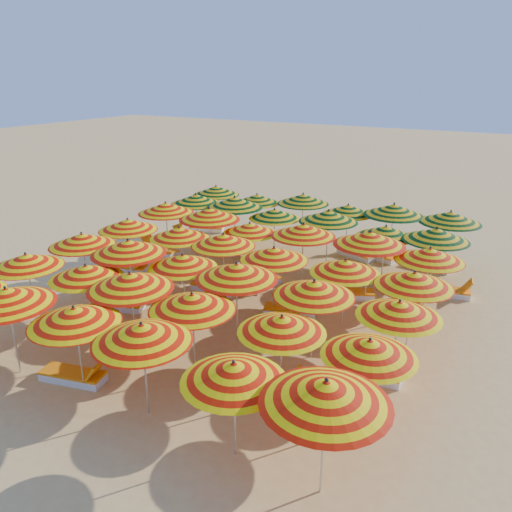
# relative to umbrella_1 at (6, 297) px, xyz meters

# --- Properties ---
(ground) EXTENTS (120.00, 120.00, 0.00)m
(ground) POSITION_rel_umbrella_1_xyz_m (3.22, 6.60, -2.20)
(ground) COLOR #DDB162
(ground) RESTS_ON ground
(umbrella_1) EXTENTS (2.68, 2.68, 2.50)m
(umbrella_1) POSITION_rel_umbrella_1_xyz_m (0.00, 0.00, 0.00)
(umbrella_1) COLOR silver
(umbrella_1) RESTS_ON ground
(umbrella_2) EXTENTS (2.84, 2.84, 2.35)m
(umbrella_2) POSITION_rel_umbrella_1_xyz_m (2.10, 0.28, -0.14)
(umbrella_2) COLOR silver
(umbrella_2) RESTS_ON ground
(umbrella_3) EXTENTS (2.88, 2.88, 2.40)m
(umbrella_3) POSITION_rel_umbrella_1_xyz_m (4.12, 0.37, -0.09)
(umbrella_3) COLOR silver
(umbrella_3) RESTS_ON ground
(umbrella_4) EXTENTS (2.51, 2.51, 2.27)m
(umbrella_4) POSITION_rel_umbrella_1_xyz_m (6.60, 0.22, -0.21)
(umbrella_4) COLOR silver
(umbrella_4) RESTS_ON ground
(umbrella_5) EXTENTS (2.96, 2.96, 2.54)m
(umbrella_5) POSITION_rel_umbrella_1_xyz_m (8.54, 0.16, 0.03)
(umbrella_5) COLOR silver
(umbrella_5) RESTS_ON ground
(umbrella_6) EXTENTS (2.53, 2.53, 2.34)m
(umbrella_6) POSITION_rel_umbrella_1_xyz_m (-2.14, 2.18, -0.15)
(umbrella_6) COLOR silver
(umbrella_6) RESTS_ON ground
(umbrella_7) EXTENTS (2.70, 2.70, 2.29)m
(umbrella_7) POSITION_rel_umbrella_1_xyz_m (0.10, 2.48, -0.19)
(umbrella_7) COLOR silver
(umbrella_7) RESTS_ON ground
(umbrella_8) EXTENTS (2.87, 2.87, 2.50)m
(umbrella_8) POSITION_rel_umbrella_1_xyz_m (2.02, 2.28, 0.00)
(umbrella_8) COLOR silver
(umbrella_8) RESTS_ON ground
(umbrella_9) EXTENTS (2.77, 2.77, 2.38)m
(umbrella_9) POSITION_rel_umbrella_1_xyz_m (4.12, 2.24, -0.11)
(umbrella_9) COLOR silver
(umbrella_9) RESTS_ON ground
(umbrella_10) EXTENTS (2.81, 2.81, 2.25)m
(umbrella_10) POSITION_rel_umbrella_1_xyz_m (6.52, 2.48, -0.23)
(umbrella_10) COLOR silver
(umbrella_10) RESTS_ON ground
(umbrella_11) EXTENTS (2.37, 2.37, 2.22)m
(umbrella_11) POSITION_rel_umbrella_1_xyz_m (8.63, 2.46, -0.25)
(umbrella_11) COLOR silver
(umbrella_11) RESTS_ON ground
(umbrella_12) EXTENTS (2.94, 2.94, 2.41)m
(umbrella_12) POSITION_rel_umbrella_1_xyz_m (-2.08, 4.34, -0.09)
(umbrella_12) COLOR silver
(umbrella_12) RESTS_ON ground
(umbrella_13) EXTENTS (2.87, 2.87, 2.56)m
(umbrella_13) POSITION_rel_umbrella_1_xyz_m (0.12, 4.26, 0.05)
(umbrella_13) COLOR silver
(umbrella_13) RESTS_ON ground
(umbrella_14) EXTENTS (2.56, 2.56, 2.29)m
(umbrella_14) POSITION_rel_umbrella_1_xyz_m (2.02, 4.60, -0.19)
(umbrella_14) COLOR silver
(umbrella_14) RESTS_ON ground
(umbrella_15) EXTENTS (2.95, 2.95, 2.52)m
(umbrella_15) POSITION_rel_umbrella_1_xyz_m (4.19, 4.26, 0.02)
(umbrella_15) COLOR silver
(umbrella_15) RESTS_ON ground
(umbrella_16) EXTENTS (2.42, 2.42, 2.37)m
(umbrella_16) POSITION_rel_umbrella_1_xyz_m (6.46, 4.52, -0.12)
(umbrella_16) COLOR silver
(umbrella_16) RESTS_ON ground
(umbrella_17) EXTENTS (2.48, 2.48, 2.26)m
(umbrella_17) POSITION_rel_umbrella_1_xyz_m (8.72, 4.60, -0.21)
(umbrella_17) COLOR silver
(umbrella_17) RESTS_ON ground
(umbrella_18) EXTENTS (2.91, 2.91, 2.37)m
(umbrella_18) POSITION_rel_umbrella_1_xyz_m (-2.05, 6.55, -0.12)
(umbrella_18) COLOR silver
(umbrella_18) RESTS_ON ground
(umbrella_19) EXTENTS (2.83, 2.83, 2.32)m
(umbrella_19) POSITION_rel_umbrella_1_xyz_m (0.19, 6.79, -0.16)
(umbrella_19) COLOR silver
(umbrella_19) RESTS_ON ground
(umbrella_20) EXTENTS (2.29, 2.29, 2.38)m
(umbrella_20) POSITION_rel_umbrella_1_xyz_m (2.12, 6.75, -0.11)
(umbrella_20) COLOR silver
(umbrella_20) RESTS_ON ground
(umbrella_21) EXTENTS (2.65, 2.65, 2.35)m
(umbrella_21) POSITION_rel_umbrella_1_xyz_m (4.26, 6.43, -0.13)
(umbrella_21) COLOR silver
(umbrella_21) RESTS_ON ground
(umbrella_22) EXTENTS (2.70, 2.70, 2.27)m
(umbrella_22) POSITION_rel_umbrella_1_xyz_m (6.56, 6.69, -0.21)
(umbrella_22) COLOR silver
(umbrella_22) RESTS_ON ground
(umbrella_23) EXTENTS (2.47, 2.47, 2.36)m
(umbrella_23) POSITION_rel_umbrella_1_xyz_m (8.64, 6.50, -0.13)
(umbrella_23) COLOR silver
(umbrella_23) RESTS_ON ground
(umbrella_24) EXTENTS (2.36, 2.36, 2.47)m
(umbrella_24) POSITION_rel_umbrella_1_xyz_m (-2.17, 8.95, -0.03)
(umbrella_24) COLOR silver
(umbrella_24) RESTS_ON ground
(umbrella_25) EXTENTS (2.48, 2.48, 2.57)m
(umbrella_25) POSITION_rel_umbrella_1_xyz_m (0.14, 8.81, 0.06)
(umbrella_25) COLOR silver
(umbrella_25) RESTS_ON ground
(umbrella_26) EXTENTS (2.49, 2.49, 2.23)m
(umbrella_26) POSITION_rel_umbrella_1_xyz_m (2.00, 8.78, -0.24)
(umbrella_26) COLOR silver
(umbrella_26) RESTS_ON ground
(umbrella_27) EXTENTS (2.84, 2.84, 2.49)m
(umbrella_27) POSITION_rel_umbrella_1_xyz_m (4.18, 8.87, -0.01)
(umbrella_27) COLOR silver
(umbrella_27) RESTS_ON ground
(umbrella_28) EXTENTS (3.00, 3.00, 2.59)m
(umbrella_28) POSITION_rel_umbrella_1_xyz_m (6.62, 8.84, 0.08)
(umbrella_28) COLOR silver
(umbrella_28) RESTS_ON ground
(umbrella_29) EXTENTS (2.71, 2.71, 2.35)m
(umbrella_29) POSITION_rel_umbrella_1_xyz_m (8.60, 8.82, -0.14)
(umbrella_29) COLOR silver
(umbrella_29) RESTS_ON ground
(umbrella_30) EXTENTS (2.77, 2.77, 2.43)m
(umbrella_30) POSITION_rel_umbrella_1_xyz_m (-2.06, 10.95, -0.07)
(umbrella_30) COLOR silver
(umbrella_30) RESTS_ON ground
(umbrella_31) EXTENTS (3.00, 3.00, 2.59)m
(umbrella_31) POSITION_rel_umbrella_1_xyz_m (0.05, 10.84, 0.07)
(umbrella_31) COLOR silver
(umbrella_31) RESTS_ON ground
(umbrella_32) EXTENTS (2.48, 2.48, 2.27)m
(umbrella_32) POSITION_rel_umbrella_1_xyz_m (1.95, 10.92, -0.20)
(umbrella_32) COLOR silver
(umbrella_32) RESTS_ON ground
(umbrella_33) EXTENTS (2.67, 2.67, 2.49)m
(umbrella_33) POSITION_rel_umbrella_1_xyz_m (4.28, 11.04, -0.01)
(umbrella_33) COLOR silver
(umbrella_33) RESTS_ON ground
(umbrella_34) EXTENTS (2.54, 2.54, 2.28)m
(umbrella_34) POSITION_rel_umbrella_1_xyz_m (6.64, 10.78, -0.20)
(umbrella_34) COLOR silver
(umbrella_34) RESTS_ON ground
(umbrella_35) EXTENTS (2.54, 2.54, 2.47)m
(umbrella_35) POSITION_rel_umbrella_1_xyz_m (8.43, 10.73, -0.03)
(umbrella_35) COLOR silver
(umbrella_35) RESTS_ON ground
(umbrella_36) EXTENTS (2.88, 2.88, 2.40)m
(umbrella_36) POSITION_rel_umbrella_1_xyz_m (-2.31, 12.95, -0.09)
(umbrella_36) COLOR silver
(umbrella_36) RESTS_ON ground
(umbrella_37) EXTENTS (2.22, 2.22, 2.28)m
(umbrella_37) POSITION_rel_umbrella_1_xyz_m (0.04, 12.85, -0.20)
(umbrella_37) COLOR silver
(umbrella_37) RESTS_ON ground
(umbrella_38) EXTENTS (2.59, 2.59, 2.48)m
(umbrella_38) POSITION_rel_umbrella_1_xyz_m (2.20, 13.22, -0.03)
(umbrella_38) COLOR silver
(umbrella_38) RESTS_ON ground
(umbrella_39) EXTENTS (2.59, 2.59, 2.29)m
(umbrella_39) POSITION_rel_umbrella_1_xyz_m (4.39, 13.03, -0.19)
(umbrella_39) COLOR silver
(umbrella_39) RESTS_ON ground
(umbrella_40) EXTENTS (3.06, 3.06, 2.58)m
(umbrella_40) POSITION_rel_umbrella_1_xyz_m (6.33, 12.99, 0.07)
(umbrella_40) COLOR silver
(umbrella_40) RESTS_ON ground
(umbrella_41) EXTENTS (3.03, 3.03, 2.53)m
(umbrella_41) POSITION_rel_umbrella_1_xyz_m (8.50, 13.11, 0.02)
(umbrella_41) COLOR silver
(umbrella_41) RESTS_ON ground
(lounger_0) EXTENTS (1.82, 0.96, 0.69)m
(lounger_0) POSITION_rel_umbrella_1_xyz_m (1.59, 0.43, -2.05)
(lounger_0) COLOR white
(lounger_0) RESTS_ON ground
(lounger_1) EXTENTS (1.77, 0.72, 0.69)m
(lounger_1) POSITION_rel_umbrella_1_xyz_m (6.02, 2.68, -2.05)
(lounger_1) COLOR white
(lounger_1) RESTS_ON ground
(lounger_2) EXTENTS (1.81, 0.92, 0.69)m
(lounger_2) POSITION_rel_umbrella_1_xyz_m (8.03, 2.70, -2.05)
(lounger_2) COLOR white
(lounger_2) RESTS_ON ground
(lounger_3) EXTENTS (1.83, 1.12, 0.69)m
(lounger_3) POSITION_rel_umbrella_1_xyz_m (-0.39, 4.13, -2.05)
(lounger_3) COLOR white
(lounger_3) RESTS_ON ground
(lounger_4) EXTENTS (1.76, 0.66, 0.69)m
(lounger_4) POSITION_rel_umbrella_1_xyz_m (8.22, 4.35, -2.05)
(lounger_4) COLOR white
(lounger_4) RESTS_ON ground
(lounger_5) EXTENTS (1.83, 1.04, 0.69)m
(lounger_5) POSITION_rel_umbrella_1_xyz_m (-2.56, 6.79, -2.05)
(lounger_5) COLOR white
(lounger_5) RESTS_ON ground
(lounger_6) EXTENTS (1.74, 0.62, 0.69)m
(lounger_6) POSITION_rel_umbrella_1_xyz_m (1.62, 6.89, -2.05)
(lounger_6) COLOR white
(lounger_6) RESTS_ON ground
(lounger_7) EXTENTS (1.83, 1.10, 0.69)m
(lounger_7) POSITION_rel_umbrella_1_xyz_m (4.85, 6.58, -2.05)
(lounger_7) COLOR white
(lounger_7) RESTS_ON ground
(lounger_8) EXTENTS (1.77, 0.71, 0.69)m
(lounger_8) POSITION_rel_umbrella_1_xyz_m (-2.76, 9.07, -2.05)
(lounger_8) COLOR white
(lounger_8) RESTS_ON ground
(lounger_9) EXTENTS (1.82, 1.21, 0.69)m
(lounger_9) POSITION_rel_umbrella_1_xyz_m (2.51, 8.82, -2.05)
(lounger_9) COLOR white
(lounger_9) RESTS_ON ground
(lounger_10) EXTENTS (1.82, 1.24, 0.69)m
(lounger_10) POSITION_rel_umbrella_1_xyz_m (6.03, 8.79, -2.05)
(lounger_10) COLOR white
(lounger_10) RESTS_ON ground
(lounger_11) EXTENTS (1.77, 0.71, 0.69)m
(lounger_11) POSITION_rel_umbrella_1_xyz_m (-2.66, 11.16, -2.05)
(lounger_11) COLOR white
(lounger_11) RESTS_ON ground
(lounger_12) EXTENTS (1.82, 0.94, 0.69)m
(lounger_12) POSITION_rel_umbrella_1_xyz_m (-0.45, 10.60, -2.05)
(lounger_12) COLOR white
(lounger_12) RESTS_ON ground
(lounger_13) EXTENTS (1.75, 0.64, 0.69)m
(lounger_13) POSITION_rel_umbrella_1_xyz_m (6.04, 10.55, -2.05)
(lounger_13) COLOR white
(lounger_13) RESTS_ON ground
(lounger_14) EXTENTS (1.80, 0.83, 0.69)m
(lounger_14) POSITION_rel_umbrella_1_xyz_m (9.03, 10.72, -2.05)
(lounger_14) COLOR white
(lounger_14) RESTS_ON ground
(lounger_15) EXTENTS (1.82, 1.16, 0.69)m
(lounger_15) POSITION_rel_umbrella_1_xyz_m (-2.90, 12.80, -2.05)
(lounger_15) COLOR white
(lounger_15) RESTS_ON ground
(lounger_16) EXTENTS (1.83, 1.13, 0.69)m
(lounger_16) POSITION_rel_umbrella_1_xyz_m (4.89, 12.88, -2.05)
(lounger_16) COLOR white
(lounger_16) RESTS_ON ground
(lounger_17) EXTENTS (1.82, 1.02, 0.69)m
(lounger_17) POSITION_rel_umbrella_1_xyz_m (5.82, 13.10, -2.05)
(lounger_17) COLOR white
(lounger_17) RESTS_ON ground
(lounger_18) EXTENTS (1.80, 0.85, 0.69)m
(lounger_18) POSITION_rel_umbrella_1_xyz_m (8.00, 13.09, -2.05)
(lounger_18) COLOR white
(lounger_18) RESTS_ON ground
(beachgoer_a) EXTENTS (0.64, 0.48, 1.57)m
(beachgoer_a) POSITION_rel_umbrella_1_xyz_m (3.00, 7.42, -1.42)
(beachgoer_a) COLOR tan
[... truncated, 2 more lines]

